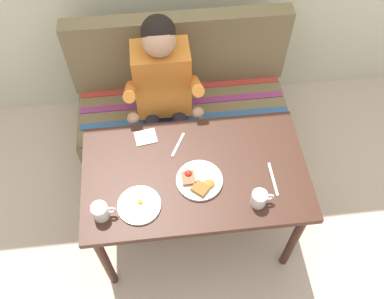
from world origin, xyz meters
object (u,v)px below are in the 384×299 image
(couch, at_px, (182,110))
(plate_breakfast, at_px, (198,181))
(knife, at_px, (273,179))
(coffee_mug_second, at_px, (260,198))
(plate_eggs, at_px, (139,205))
(table, at_px, (195,179))
(person, at_px, (163,90))
(fork, at_px, (178,145))
(coffee_mug, at_px, (101,211))
(napkin, at_px, (146,137))

(couch, relative_size, plate_breakfast, 5.91)
(plate_breakfast, xyz_separation_m, knife, (0.39, -0.03, -0.01))
(plate_breakfast, xyz_separation_m, coffee_mug_second, (0.29, -0.15, 0.03))
(plate_breakfast, xyz_separation_m, plate_eggs, (-0.31, -0.10, -0.00))
(coffee_mug_second, bearing_deg, couch, 106.79)
(table, height_order, person, person)
(plate_eggs, distance_m, fork, 0.42)
(plate_breakfast, distance_m, coffee_mug, 0.52)
(table, height_order, knife, knife)
(person, distance_m, plate_breakfast, 0.67)
(plate_breakfast, height_order, coffee_mug_second, coffee_mug_second)
(couch, height_order, napkin, couch)
(table, height_order, fork, fork)
(coffee_mug_second, relative_size, knife, 0.59)
(knife, bearing_deg, table, 166.29)
(plate_breakfast, bearing_deg, napkin, 129.18)
(knife, bearing_deg, napkin, 151.24)
(coffee_mug, height_order, napkin, coffee_mug)
(table, relative_size, plate_breakfast, 4.92)
(plate_breakfast, relative_size, fork, 1.43)
(person, bearing_deg, coffee_mug_second, -62.36)
(person, bearing_deg, fork, -82.65)
(couch, xyz_separation_m, coffee_mug_second, (0.30, -0.98, 0.45))
(plate_breakfast, distance_m, napkin, 0.41)
(person, height_order, fork, person)
(napkin, bearing_deg, couch, 63.95)
(table, relative_size, fork, 7.06)
(fork, relative_size, knife, 0.85)
(plate_breakfast, distance_m, plate_eggs, 0.33)
(plate_eggs, bearing_deg, table, 29.21)
(coffee_mug, distance_m, napkin, 0.52)
(plate_breakfast, xyz_separation_m, fork, (-0.08, 0.25, -0.01))
(person, bearing_deg, napkin, -110.13)
(person, bearing_deg, knife, -52.28)
(table, bearing_deg, couch, 90.00)
(table, relative_size, napkin, 10.17)
(plate_eggs, relative_size, coffee_mug, 1.86)
(coffee_mug_second, bearing_deg, fork, 132.76)
(table, height_order, plate_eggs, plate_eggs)
(table, bearing_deg, knife, -12.93)
(coffee_mug, bearing_deg, plate_eggs, 10.25)
(couch, bearing_deg, person, -125.90)
(coffee_mug_second, bearing_deg, plate_breakfast, 151.85)
(table, relative_size, coffee_mug, 10.17)
(couch, bearing_deg, plate_breakfast, -89.32)
(person, height_order, napkin, person)
(plate_eggs, xyz_separation_m, knife, (0.70, 0.08, -0.01))
(table, height_order, napkin, napkin)
(person, relative_size, knife, 6.06)
(couch, bearing_deg, napkin, -116.05)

